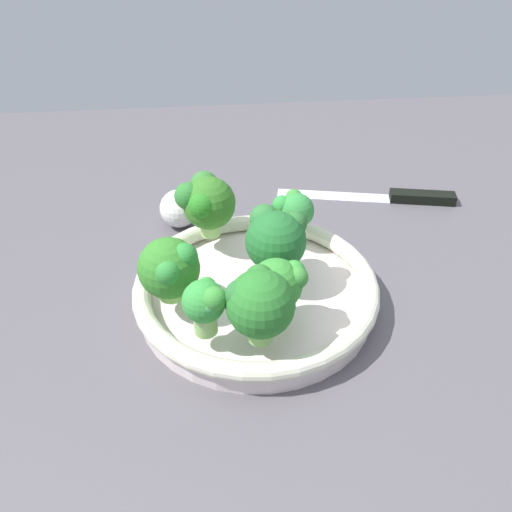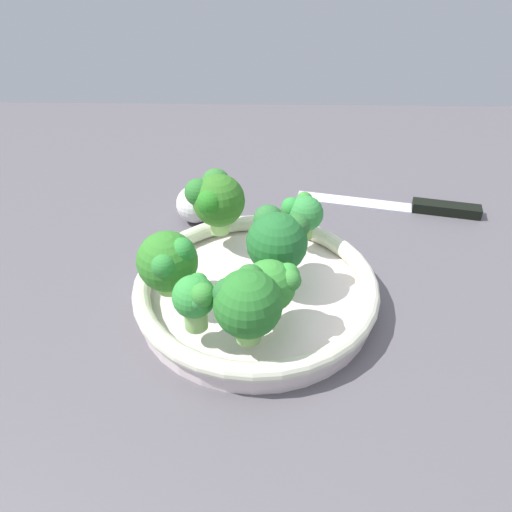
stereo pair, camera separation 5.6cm
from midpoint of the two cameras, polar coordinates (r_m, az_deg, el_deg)
name	(u,v)px [view 1 (the left image)]	position (r cm, az deg, el deg)	size (l,w,h in cm)	color
ground_plane	(277,317)	(59.87, -0.39, -6.91)	(130.00, 130.00, 2.50)	#555056
bowl	(256,290)	(58.76, -2.72, -3.86)	(27.59, 27.59, 3.67)	silver
broccoli_floret_0	(206,303)	(49.23, -8.82, -5.26)	(4.35, 4.32, 6.23)	#8FBF6A
broccoli_floret_1	(170,267)	(54.04, -12.43, -1.34)	(7.22, 6.45, 6.96)	#96D766
broccoli_floret_2	(206,202)	(62.58, -8.08, 5.88)	(6.94, 7.26, 7.67)	#9FD274
broccoli_floret_3	(259,303)	(47.78, -3.02, -5.30)	(7.08, 6.54, 7.69)	#84B960
broccoli_floret_4	(294,210)	(62.90, 1.71, 4.99)	(4.70, 5.12, 5.52)	#7DB14E
broccoli_floret_5	(276,237)	(56.26, -0.60, 2.01)	(7.80, 6.80, 7.53)	#85CE60
broccoli_floret_6	(279,284)	(51.08, -0.62, -3.26)	(5.34, 5.80, 6.23)	#85B04C
knife	(390,197)	(80.47, 12.64, 6.33)	(7.90, 26.51, 1.50)	silver
garlic_bulb	(179,209)	(72.82, -10.68, 5.08)	(5.28, 5.28, 5.28)	silver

